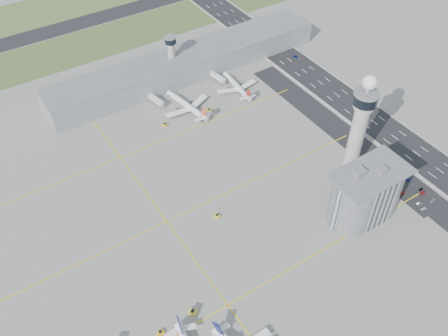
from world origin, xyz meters
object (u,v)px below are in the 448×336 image
tug_4 (165,125)px  car_lot_2 (402,193)px  control_tower (360,121)px  airplane_far_b (237,83)px  secondary_tower (171,53)px  airplane_far_a (186,102)px  tug_5 (209,110)px  car_lot_3 (398,187)px  car_lot_7 (423,193)px  tug_3 (217,216)px  car_lot_9 (408,180)px  tug_2 (161,332)px  tug_1 (193,312)px  car_lot_5 (377,171)px  car_lot_4 (388,179)px  car_lot_11 (389,165)px  car_lot_0 (424,209)px  car_hw_1 (365,116)px  car_lot_10 (401,173)px  car_hw_2 (296,57)px  car_hw_4 (238,28)px  jet_bridge_far_1 (211,75)px  admin_building (366,194)px  car_lot_6 (433,200)px  car_lot_8 (421,189)px  jet_bridge_far_0 (150,97)px  car_lot_1 (419,203)px

tug_4 → car_lot_2: tug_4 is taller
control_tower → airplane_far_b: size_ratio=1.74×
secondary_tower → airplane_far_a: bearing=-106.1°
tug_5 → car_lot_3: tug_5 is taller
tug_4 → car_lot_7: 163.18m
tug_3 → car_lot_9: 114.30m
secondary_tower → tug_4: size_ratio=10.52×
tug_2 → tug_5: 161.39m
tug_1 → car_lot_7: (147.53, -6.51, -0.48)m
car_lot_2 → car_lot_5: bearing=-8.3°
tug_1 → car_lot_4: bearing=-30.5°
tug_3 → tug_4: size_ratio=1.01×
control_tower → car_lot_11: size_ratio=15.56×
car_lot_0 → car_lot_7: (8.95, 8.44, -0.09)m
car_lot_2 → car_hw_1: (31.99, 62.39, -0.01)m
car_hw_1 → car_lot_7: bearing=-117.7°
control_tower → car_lot_2: size_ratio=15.79×
car_lot_10 → car_hw_2: car_hw_2 is taller
car_lot_0 → car_lot_5: bearing=5.2°
car_lot_9 → car_hw_4: (16.32, 200.92, 0.02)m
car_hw_4 → car_lot_3: bearing=-89.4°
jet_bridge_far_1 → tug_2: size_ratio=4.66×
secondary_tower → admin_building: (21.99, -172.00, -3.50)m
tug_3 → tug_5: (45.03, 81.31, 0.11)m
tug_1 → tug_2: (-17.18, -0.96, -0.16)m
car_lot_0 → car_lot_6: (9.20, 1.34, -0.08)m
tug_5 → car_lot_2: 134.56m
car_lot_3 → car_lot_4: 7.53m
tug_4 → tug_3: bearing=-124.2°
car_lot_0 → car_hw_2: bearing=-8.4°
control_tower → secondary_tower: size_ratio=2.02×
car_hw_1 → car_lot_10: bearing=-121.8°
car_lot_7 → airplane_far_b: bearing=4.2°
admin_building → airplane_far_a: admin_building is taller
tug_5 → car_lot_8: 142.72m
jet_bridge_far_0 → car_lot_4: jet_bridge_far_0 is taller
car_lot_1 → car_lot_6: car_lot_6 is taller
jet_bridge_far_0 → car_hw_1: 146.26m
tug_2 → car_lot_4: size_ratio=0.80×
car_lot_0 → car_lot_6: car_lot_0 is taller
tug_4 → car_lot_9: size_ratio=0.83×
airplane_far_b → car_lot_7: size_ratio=9.57×
jet_bridge_far_1 → car_lot_2: size_ratio=3.43×
airplane_far_b → car_lot_1: bearing=-165.4°
tug_4 → car_lot_8: (95.75, -130.60, -0.34)m
car_hw_2 → car_lot_2: bearing=-110.7°
car_lot_6 → car_lot_11: size_ratio=0.99×
airplane_far_b → secondary_tower: bearing=41.8°
admin_building → car_lot_9: admin_building is taller
car_hw_4 → tug_3: bearing=-119.5°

